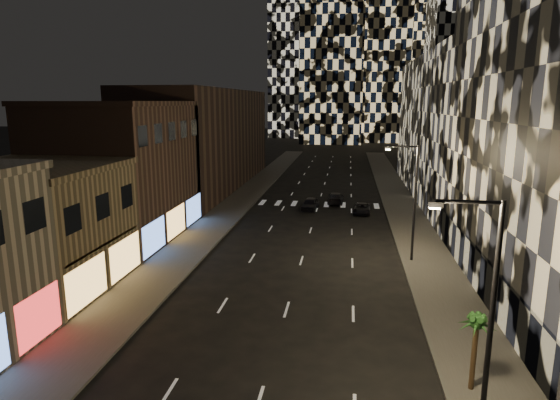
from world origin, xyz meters
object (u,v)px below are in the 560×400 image
(streetlight_far, at_px, (412,195))
(car_dark_rightlane, at_px, (362,209))
(car_dark_oncoming, at_px, (336,198))
(car_dark_midlane, at_px, (310,204))
(palm_tree, at_px, (476,327))
(streetlight_near, at_px, (486,305))

(streetlight_far, bearing_deg, car_dark_rightlane, 101.40)
(car_dark_rightlane, bearing_deg, car_dark_oncoming, 126.14)
(car_dark_oncoming, bearing_deg, car_dark_midlane, 55.11)
(streetlight_far, distance_m, car_dark_rightlane, 16.88)
(car_dark_oncoming, distance_m, car_dark_rightlane, 5.89)
(car_dark_midlane, bearing_deg, palm_tree, -66.94)
(streetlight_near, distance_m, streetlight_far, 20.00)
(car_dark_midlane, relative_size, palm_tree, 1.16)
(streetlight_far, xyz_separation_m, car_dark_midlane, (-9.14, 16.90, -4.66))
(streetlight_near, xyz_separation_m, streetlight_far, (0.00, 20.00, 0.00))
(car_dark_midlane, height_order, palm_tree, palm_tree)
(car_dark_rightlane, height_order, palm_tree, palm_tree)
(car_dark_oncoming, xyz_separation_m, palm_tree, (6.96, -37.84, 2.36))
(car_dark_midlane, xyz_separation_m, car_dark_rightlane, (5.94, -1.03, -0.14))
(car_dark_oncoming, relative_size, palm_tree, 1.32)
(streetlight_near, distance_m, car_dark_rightlane, 36.33)
(streetlight_near, height_order, car_dark_oncoming, streetlight_near)
(streetlight_near, relative_size, car_dark_rightlane, 2.26)
(car_dark_midlane, distance_m, car_dark_oncoming, 4.87)
(streetlight_far, bearing_deg, car_dark_midlane, 118.41)
(streetlight_near, height_order, car_dark_midlane, streetlight_near)
(streetlight_far, xyz_separation_m, car_dark_oncoming, (-6.31, 20.87, -4.69))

